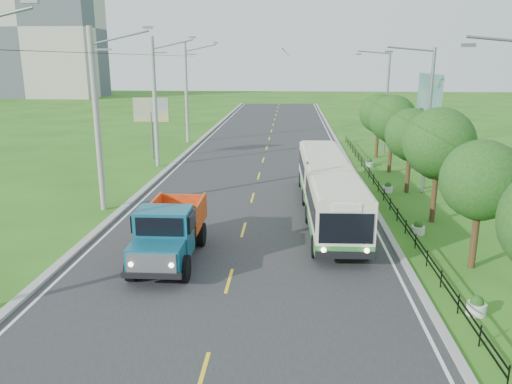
# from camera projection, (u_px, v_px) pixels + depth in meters

# --- Properties ---
(ground) EXTENTS (240.00, 240.00, 0.00)m
(ground) POSITION_uv_depth(u_px,v_px,m) (229.00, 281.00, 19.28)
(ground) COLOR #265915
(ground) RESTS_ON ground
(road) EXTENTS (14.00, 120.00, 0.02)m
(road) POSITION_uv_depth(u_px,v_px,m) (260.00, 170.00, 38.56)
(road) COLOR #28282B
(road) RESTS_ON ground
(curb_left) EXTENTS (0.40, 120.00, 0.15)m
(curb_left) POSITION_uv_depth(u_px,v_px,m) (169.00, 168.00, 39.02)
(curb_left) COLOR #9E9E99
(curb_left) RESTS_ON ground
(curb_right) EXTENTS (0.30, 120.00, 0.10)m
(curb_right) POSITION_uv_depth(u_px,v_px,m) (354.00, 171.00, 38.07)
(curb_right) COLOR #9E9E99
(curb_right) RESTS_ON ground
(edge_line_left) EXTENTS (0.12, 120.00, 0.00)m
(edge_line_left) POSITION_uv_depth(u_px,v_px,m) (176.00, 169.00, 39.00)
(edge_line_left) COLOR silver
(edge_line_left) RESTS_ON road
(edge_line_right) EXTENTS (0.12, 120.00, 0.00)m
(edge_line_right) POSITION_uv_depth(u_px,v_px,m) (347.00, 171.00, 38.11)
(edge_line_right) COLOR silver
(edge_line_right) RESTS_ON road
(centre_dash) EXTENTS (0.12, 2.20, 0.00)m
(centre_dash) POSITION_uv_depth(u_px,v_px,m) (229.00, 280.00, 19.27)
(centre_dash) COLOR yellow
(centre_dash) RESTS_ON road
(railing_right) EXTENTS (0.04, 40.00, 0.60)m
(railing_right) POSITION_uv_depth(u_px,v_px,m) (378.00, 187.00, 32.16)
(railing_right) COLOR black
(railing_right) RESTS_ON ground
(pole_near) EXTENTS (3.51, 0.32, 10.00)m
(pole_near) POSITION_uv_depth(u_px,v_px,m) (97.00, 120.00, 27.20)
(pole_near) COLOR gray
(pole_near) RESTS_ON ground
(pole_mid) EXTENTS (3.51, 0.32, 10.00)m
(pole_mid) POSITION_uv_depth(u_px,v_px,m) (155.00, 102.00, 38.76)
(pole_mid) COLOR gray
(pole_mid) RESTS_ON ground
(pole_far) EXTENTS (3.51, 0.32, 10.00)m
(pole_far) POSITION_uv_depth(u_px,v_px,m) (187.00, 92.00, 50.33)
(pole_far) COLOR gray
(pole_far) RESTS_ON ground
(tree_second) EXTENTS (3.18, 3.26, 5.30)m
(tree_second) POSITION_uv_depth(u_px,v_px,m) (481.00, 184.00, 19.78)
(tree_second) COLOR #382314
(tree_second) RESTS_ON ground
(tree_third) EXTENTS (3.60, 3.62, 6.00)m
(tree_third) POSITION_uv_depth(u_px,v_px,m) (439.00, 147.00, 25.44)
(tree_third) COLOR #382314
(tree_third) RESTS_ON ground
(tree_fourth) EXTENTS (3.24, 3.31, 5.40)m
(tree_fourth) POSITION_uv_depth(u_px,v_px,m) (411.00, 137.00, 31.33)
(tree_fourth) COLOR #382314
(tree_fourth) RESTS_ON ground
(tree_fifth) EXTENTS (3.48, 3.52, 5.80)m
(tree_fifth) POSITION_uv_depth(u_px,v_px,m) (393.00, 121.00, 37.05)
(tree_fifth) COLOR #382314
(tree_fifth) RESTS_ON ground
(tree_back) EXTENTS (3.30, 3.36, 5.50)m
(tree_back) POSITION_uv_depth(u_px,v_px,m) (379.00, 115.00, 42.88)
(tree_back) COLOR #382314
(tree_back) RESTS_ON ground
(streetlight_mid) EXTENTS (3.02, 0.20, 9.07)m
(streetlight_mid) POSITION_uv_depth(u_px,v_px,m) (426.00, 116.00, 30.80)
(streetlight_mid) COLOR slate
(streetlight_mid) RESTS_ON ground
(streetlight_far) EXTENTS (3.02, 0.20, 9.07)m
(streetlight_far) POSITION_uv_depth(u_px,v_px,m) (385.00, 99.00, 44.30)
(streetlight_far) COLOR slate
(streetlight_far) RESTS_ON ground
(planter_front) EXTENTS (0.64, 0.64, 0.67)m
(planter_front) POSITION_uv_depth(u_px,v_px,m) (477.00, 306.00, 16.70)
(planter_front) COLOR silver
(planter_front) RESTS_ON ground
(planter_near) EXTENTS (0.64, 0.64, 0.67)m
(planter_near) POSITION_uv_depth(u_px,v_px,m) (418.00, 228.00, 24.42)
(planter_near) COLOR silver
(planter_near) RESTS_ON ground
(planter_mid) EXTENTS (0.64, 0.64, 0.67)m
(planter_mid) POSITION_uv_depth(u_px,v_px,m) (388.00, 188.00, 32.13)
(planter_mid) COLOR silver
(planter_mid) RESTS_ON ground
(planter_far) EXTENTS (0.64, 0.64, 0.67)m
(planter_far) POSITION_uv_depth(u_px,v_px,m) (369.00, 163.00, 39.84)
(planter_far) COLOR silver
(planter_far) RESTS_ON ground
(billboard_left) EXTENTS (3.00, 0.20, 5.20)m
(billboard_left) POSITION_uv_depth(u_px,v_px,m) (151.00, 114.00, 42.05)
(billboard_left) COLOR slate
(billboard_left) RESTS_ON ground
(billboard_right) EXTENTS (0.24, 6.00, 7.30)m
(billboard_right) POSITION_uv_depth(u_px,v_px,m) (429.00, 101.00, 36.36)
(billboard_right) COLOR slate
(billboard_right) RESTS_ON ground
(apartment_near) EXTENTS (28.00, 14.00, 30.00)m
(apartment_near) POSITION_uv_depth(u_px,v_px,m) (34.00, 28.00, 110.68)
(apartment_near) COLOR #B7B2A3
(apartment_near) RESTS_ON ground
(bus) EXTENTS (2.87, 15.01, 2.88)m
(bus) POSITION_uv_depth(u_px,v_px,m) (328.00, 185.00, 27.00)
(bus) COLOR #307835
(bus) RESTS_ON ground
(dump_truck) EXTENTS (2.44, 6.06, 2.53)m
(dump_truck) POSITION_uv_depth(u_px,v_px,m) (169.00, 228.00, 20.93)
(dump_truck) COLOR #12556E
(dump_truck) RESTS_ON ground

